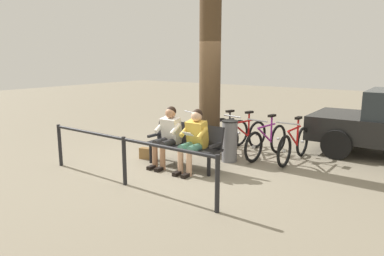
{
  "coord_description": "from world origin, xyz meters",
  "views": [
    {
      "loc": [
        -4.21,
        5.65,
        2.16
      ],
      "look_at": [
        -0.11,
        -0.11,
        0.75
      ],
      "focal_mm": 33.04,
      "sensor_mm": 36.0,
      "label": 1
    }
  ],
  "objects_px": {
    "tree_trunk": "(210,80)",
    "bicycle_black": "(243,136)",
    "handbag": "(147,153)",
    "bicycle_orange": "(204,132)",
    "person_reading": "(194,137)",
    "person_companion": "(168,133)",
    "bicycle_green": "(294,145)",
    "bicycle_blue": "(267,141)",
    "litter_bin": "(230,141)",
    "bicycle_silver": "(224,135)",
    "bench": "(186,142)"
  },
  "relations": [
    {
      "from": "bench",
      "to": "bicycle_black",
      "type": "bearing_deg",
      "value": -103.61
    },
    {
      "from": "handbag",
      "to": "litter_bin",
      "type": "height_order",
      "value": "litter_bin"
    },
    {
      "from": "person_reading",
      "to": "bicycle_green",
      "type": "relative_size",
      "value": 0.71
    },
    {
      "from": "bench",
      "to": "bicycle_blue",
      "type": "relative_size",
      "value": 0.96
    },
    {
      "from": "person_companion",
      "to": "bicycle_orange",
      "type": "xyz_separation_m",
      "value": [
        0.31,
        -1.78,
        -0.3
      ]
    },
    {
      "from": "bicycle_orange",
      "to": "bicycle_blue",
      "type": "bearing_deg",
      "value": 111.79
    },
    {
      "from": "bicycle_black",
      "to": "bicycle_green",
      "type": "bearing_deg",
      "value": 97.31
    },
    {
      "from": "bicycle_blue",
      "to": "bicycle_silver",
      "type": "xyz_separation_m",
      "value": [
        1.1,
        -0.05,
        0.0
      ]
    },
    {
      "from": "person_reading",
      "to": "litter_bin",
      "type": "relative_size",
      "value": 1.37
    },
    {
      "from": "bicycle_black",
      "to": "tree_trunk",
      "type": "bearing_deg",
      "value": -22.71
    },
    {
      "from": "bench",
      "to": "person_reading",
      "type": "distance_m",
      "value": 0.39
    },
    {
      "from": "handbag",
      "to": "bicycle_green",
      "type": "xyz_separation_m",
      "value": [
        -2.67,
        -1.66,
        0.24
      ]
    },
    {
      "from": "handbag",
      "to": "bicycle_black",
      "type": "xyz_separation_m",
      "value": [
        -1.42,
        -1.78,
        0.24
      ]
    },
    {
      "from": "person_companion",
      "to": "person_reading",
      "type": "bearing_deg",
      "value": 179.95
    },
    {
      "from": "bicycle_black",
      "to": "bicycle_orange",
      "type": "bearing_deg",
      "value": -72.88
    },
    {
      "from": "litter_bin",
      "to": "bicycle_green",
      "type": "relative_size",
      "value": 0.52
    },
    {
      "from": "person_reading",
      "to": "litter_bin",
      "type": "height_order",
      "value": "person_reading"
    },
    {
      "from": "bicycle_blue",
      "to": "person_companion",
      "type": "bearing_deg",
      "value": -31.92
    },
    {
      "from": "tree_trunk",
      "to": "bicycle_black",
      "type": "distance_m",
      "value": 1.58
    },
    {
      "from": "tree_trunk",
      "to": "bicycle_blue",
      "type": "distance_m",
      "value": 1.83
    },
    {
      "from": "handbag",
      "to": "bicycle_orange",
      "type": "xyz_separation_m",
      "value": [
        -0.37,
        -1.7,
        0.24
      ]
    },
    {
      "from": "person_reading",
      "to": "bench",
      "type": "bearing_deg",
      "value": -27.21
    },
    {
      "from": "person_companion",
      "to": "bicycle_green",
      "type": "relative_size",
      "value": 0.71
    },
    {
      "from": "person_reading",
      "to": "person_companion",
      "type": "relative_size",
      "value": 1.0
    },
    {
      "from": "bicycle_green",
      "to": "bicycle_orange",
      "type": "height_order",
      "value": "same"
    },
    {
      "from": "person_companion",
      "to": "bicycle_silver",
      "type": "bearing_deg",
      "value": -98.99
    },
    {
      "from": "tree_trunk",
      "to": "bicycle_black",
      "type": "bearing_deg",
      "value": -125.44
    },
    {
      "from": "bench",
      "to": "bicycle_silver",
      "type": "bearing_deg",
      "value": -88.48
    },
    {
      "from": "tree_trunk",
      "to": "bicycle_orange",
      "type": "relative_size",
      "value": 2.17
    },
    {
      "from": "person_reading",
      "to": "litter_bin",
      "type": "xyz_separation_m",
      "value": [
        -0.24,
        -0.97,
        -0.22
      ]
    },
    {
      "from": "person_companion",
      "to": "handbag",
      "type": "distance_m",
      "value": 0.88
    },
    {
      "from": "tree_trunk",
      "to": "bicycle_blue",
      "type": "xyz_separation_m",
      "value": [
        -1.15,
        -0.54,
        -1.33
      ]
    },
    {
      "from": "bench",
      "to": "person_companion",
      "type": "height_order",
      "value": "person_companion"
    },
    {
      "from": "tree_trunk",
      "to": "handbag",
      "type": "bearing_deg",
      "value": 49.27
    },
    {
      "from": "handbag",
      "to": "litter_bin",
      "type": "distance_m",
      "value": 1.82
    },
    {
      "from": "tree_trunk",
      "to": "bicycle_green",
      "type": "xyz_separation_m",
      "value": [
        -1.74,
        -0.58,
        -1.33
      ]
    },
    {
      "from": "bench",
      "to": "bicycle_orange",
      "type": "height_order",
      "value": "bicycle_orange"
    },
    {
      "from": "bicycle_green",
      "to": "bicycle_black",
      "type": "relative_size",
      "value": 1.02
    },
    {
      "from": "bicycle_blue",
      "to": "bicycle_green",
      "type": "bearing_deg",
      "value": 101.81
    },
    {
      "from": "bench",
      "to": "handbag",
      "type": "relative_size",
      "value": 5.34
    },
    {
      "from": "person_companion",
      "to": "bicycle_silver",
      "type": "height_order",
      "value": "person_companion"
    },
    {
      "from": "bicycle_black",
      "to": "person_reading",
      "type": "bearing_deg",
      "value": 9.59
    },
    {
      "from": "bicycle_green",
      "to": "bicycle_blue",
      "type": "distance_m",
      "value": 0.6
    },
    {
      "from": "litter_bin",
      "to": "bicycle_green",
      "type": "bearing_deg",
      "value": -144.99
    },
    {
      "from": "bicycle_blue",
      "to": "bicycle_orange",
      "type": "xyz_separation_m",
      "value": [
        1.7,
        -0.08,
        0.0
      ]
    },
    {
      "from": "person_reading",
      "to": "bicycle_blue",
      "type": "height_order",
      "value": "person_reading"
    },
    {
      "from": "bicycle_green",
      "to": "bicycle_silver",
      "type": "bearing_deg",
      "value": -88.95
    },
    {
      "from": "person_companion",
      "to": "bicycle_silver",
      "type": "relative_size",
      "value": 0.73
    },
    {
      "from": "litter_bin",
      "to": "bicycle_orange",
      "type": "relative_size",
      "value": 0.57
    },
    {
      "from": "handbag",
      "to": "tree_trunk",
      "type": "height_order",
      "value": "tree_trunk"
    }
  ]
}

